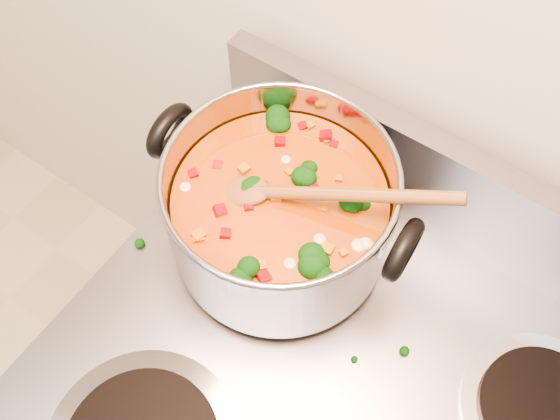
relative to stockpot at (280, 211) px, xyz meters
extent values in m
cube|color=gray|center=(0.19, 0.14, -0.01)|extent=(0.73, 0.03, 0.16)
cylinder|color=#A5A5AD|center=(0.02, -0.01, -0.08)|extent=(0.18, 0.18, 0.01)
cylinder|color=black|center=(0.02, -0.01, -0.07)|extent=(0.14, 0.14, 0.01)
cylinder|color=#A5A5AD|center=(0.37, -0.01, -0.08)|extent=(0.18, 0.18, 0.01)
cylinder|color=black|center=(0.37, -0.01, -0.07)|extent=(0.14, 0.14, 0.01)
cylinder|color=#97979E|center=(0.00, 0.00, 0.00)|extent=(0.27, 0.27, 0.15)
torus|color=#97979E|center=(0.00, 0.00, 0.08)|extent=(0.27, 0.27, 0.01)
cylinder|color=#9E460E|center=(0.00, 0.00, -0.02)|extent=(0.25, 0.25, 0.10)
torus|color=black|center=(-0.15, -0.01, 0.06)|extent=(0.02, 0.08, 0.08)
torus|color=black|center=(0.15, 0.01, 0.06)|extent=(0.02, 0.08, 0.08)
ellipsoid|color=black|center=(0.07, 0.07, 0.03)|extent=(0.04, 0.04, 0.03)
ellipsoid|color=black|center=(0.11, 0.02, 0.03)|extent=(0.04, 0.04, 0.03)
ellipsoid|color=black|center=(-0.08, 0.05, 0.03)|extent=(0.04, 0.04, 0.03)
ellipsoid|color=black|center=(0.06, 0.06, 0.03)|extent=(0.04, 0.04, 0.03)
ellipsoid|color=black|center=(0.01, -0.05, 0.03)|extent=(0.04, 0.04, 0.03)
ellipsoid|color=black|center=(-0.05, 0.00, 0.03)|extent=(0.04, 0.04, 0.03)
ellipsoid|color=black|center=(0.03, 0.06, 0.03)|extent=(0.04, 0.04, 0.03)
ellipsoid|color=maroon|center=(0.07, 0.02, 0.03)|extent=(0.01, 0.01, 0.01)
ellipsoid|color=maroon|center=(-0.05, 0.07, 0.03)|extent=(0.01, 0.01, 0.01)
ellipsoid|color=maroon|center=(0.05, -0.07, 0.03)|extent=(0.01, 0.01, 0.01)
ellipsoid|color=maroon|center=(0.07, -0.06, 0.03)|extent=(0.01, 0.01, 0.01)
ellipsoid|color=maroon|center=(-0.04, -0.11, 0.03)|extent=(0.01, 0.01, 0.01)
ellipsoid|color=maroon|center=(-0.06, -0.05, 0.03)|extent=(0.01, 0.01, 0.01)
ellipsoid|color=maroon|center=(-0.07, -0.07, 0.03)|extent=(0.01, 0.01, 0.01)
ellipsoid|color=maroon|center=(0.04, -0.01, 0.03)|extent=(0.01, 0.01, 0.01)
ellipsoid|color=maroon|center=(-0.02, 0.10, 0.03)|extent=(0.01, 0.01, 0.01)
ellipsoid|color=maroon|center=(0.02, 0.07, 0.03)|extent=(0.01, 0.01, 0.01)
ellipsoid|color=maroon|center=(0.08, 0.02, 0.03)|extent=(0.01, 0.01, 0.01)
ellipsoid|color=maroon|center=(0.04, 0.09, 0.03)|extent=(0.01, 0.01, 0.01)
ellipsoid|color=maroon|center=(0.02, -0.08, 0.03)|extent=(0.01, 0.01, 0.01)
ellipsoid|color=maroon|center=(-0.07, 0.09, 0.03)|extent=(0.01, 0.01, 0.01)
ellipsoid|color=#AD5709|center=(0.05, -0.05, 0.03)|extent=(0.01, 0.01, 0.01)
ellipsoid|color=#AD5709|center=(0.09, -0.05, 0.03)|extent=(0.01, 0.01, 0.01)
ellipsoid|color=#AD5709|center=(0.03, 0.03, 0.03)|extent=(0.01, 0.01, 0.01)
ellipsoid|color=#AD5709|center=(0.01, 0.04, 0.03)|extent=(0.01, 0.01, 0.01)
ellipsoid|color=#AD5709|center=(0.06, -0.09, 0.03)|extent=(0.01, 0.01, 0.01)
ellipsoid|color=#AD5709|center=(0.03, 0.07, 0.03)|extent=(0.01, 0.01, 0.01)
ellipsoid|color=#AD5709|center=(0.10, 0.00, 0.03)|extent=(0.01, 0.01, 0.01)
ellipsoid|color=#AD5709|center=(0.01, 0.07, 0.03)|extent=(0.01, 0.01, 0.01)
ellipsoid|color=#AD5709|center=(-0.02, 0.02, 0.03)|extent=(0.01, 0.01, 0.01)
ellipsoid|color=#AD5709|center=(-0.06, 0.06, 0.03)|extent=(0.01, 0.01, 0.01)
ellipsoid|color=#AD5709|center=(-0.07, 0.07, 0.03)|extent=(0.01, 0.01, 0.01)
ellipsoid|color=#AD5709|center=(0.04, 0.06, 0.03)|extent=(0.01, 0.01, 0.01)
ellipsoid|color=beige|center=(0.00, -0.08, 0.03)|extent=(0.02, 0.02, 0.01)
ellipsoid|color=beige|center=(0.03, 0.02, 0.03)|extent=(0.02, 0.02, 0.01)
ellipsoid|color=beige|center=(-0.01, -0.08, 0.03)|extent=(0.02, 0.02, 0.01)
ellipsoid|color=beige|center=(0.04, -0.07, 0.03)|extent=(0.02, 0.02, 0.01)
ellipsoid|color=beige|center=(0.01, 0.09, 0.03)|extent=(0.02, 0.02, 0.01)
ellipsoid|color=beige|center=(-0.03, 0.03, 0.03)|extent=(0.02, 0.02, 0.01)
ellipsoid|color=beige|center=(0.05, 0.03, 0.03)|extent=(0.02, 0.02, 0.01)
ellipsoid|color=brown|center=(-0.04, -0.02, 0.03)|extent=(0.08, 0.07, 0.04)
cylinder|color=brown|center=(0.07, 0.03, 0.07)|extent=(0.23, 0.10, 0.09)
ellipsoid|color=black|center=(-0.15, 0.06, -0.08)|extent=(0.01, 0.01, 0.01)
ellipsoid|color=black|center=(0.17, 0.02, -0.08)|extent=(0.01, 0.01, 0.01)
ellipsoid|color=black|center=(0.10, -0.12, -0.08)|extent=(0.01, 0.01, 0.01)
ellipsoid|color=black|center=(0.17, 0.12, -0.08)|extent=(0.01, 0.01, 0.01)
camera|label=1|loc=(0.21, -0.31, 0.65)|focal=40.00mm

